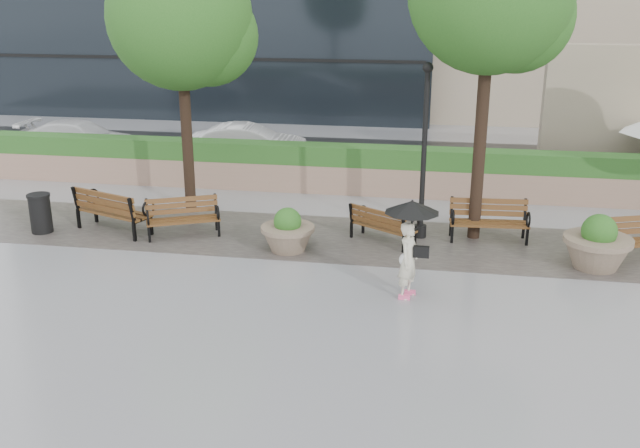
% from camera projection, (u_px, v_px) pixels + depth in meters
% --- Properties ---
extents(ground, '(100.00, 100.00, 0.00)m').
position_uv_depth(ground, '(353.00, 292.00, 13.75)').
color(ground, gray).
rests_on(ground, ground).
extents(cobble_strip, '(28.00, 3.20, 0.01)m').
position_uv_depth(cobble_strip, '(369.00, 240.00, 16.55)').
color(cobble_strip, '#383330').
rests_on(cobble_strip, ground).
extents(hedge_wall, '(24.00, 0.80, 1.35)m').
position_uv_depth(hedge_wall, '(385.00, 171.00, 20.08)').
color(hedge_wall, '#94735F').
rests_on(hedge_wall, ground).
extents(asphalt_street, '(40.00, 7.00, 0.00)m').
position_uv_depth(asphalt_street, '(395.00, 161.00, 24.02)').
color(asphalt_street, black).
rests_on(asphalt_street, ground).
extents(bench_0, '(2.09, 1.43, 1.05)m').
position_uv_depth(bench_0, '(114.00, 219.00, 17.05)').
color(bench_0, brown).
rests_on(bench_0, ground).
extents(bench_1, '(1.80, 1.31, 0.90)m').
position_uv_depth(bench_1, '(183.00, 226.00, 16.74)').
color(bench_1, brown).
rests_on(bench_1, ground).
extents(bench_2, '(1.65, 1.36, 0.84)m').
position_uv_depth(bench_2, '(382.00, 232.00, 16.32)').
color(bench_2, brown).
rests_on(bench_2, ground).
extents(bench_3, '(1.82, 0.83, 0.95)m').
position_uv_depth(bench_3, '(488.00, 229.00, 16.45)').
color(bench_3, brown).
rests_on(bench_3, ground).
extents(bench_4, '(1.85, 1.23, 0.93)m').
position_uv_depth(bench_4, '(638.00, 248.00, 15.28)').
color(bench_4, brown).
rests_on(bench_4, ground).
extents(planter_left, '(1.19, 1.19, 1.00)m').
position_uv_depth(planter_left, '(288.00, 234.00, 15.79)').
color(planter_left, '#7F6B56').
rests_on(planter_left, ground).
extents(planter_right, '(1.40, 1.40, 1.17)m').
position_uv_depth(planter_right, '(597.00, 247.00, 14.80)').
color(planter_right, '#7F6B56').
rests_on(planter_right, ground).
extents(trash_bin, '(0.54, 0.54, 0.90)m').
position_uv_depth(trash_bin, '(41.00, 214.00, 16.96)').
color(trash_bin, black).
rests_on(trash_bin, ground).
extents(lamppost, '(0.28, 0.28, 4.05)m').
position_uv_depth(lamppost, '(423.00, 163.00, 16.20)').
color(lamppost, black).
rests_on(lamppost, ground).
extents(tree_0, '(3.61, 3.54, 6.67)m').
position_uv_depth(tree_0, '(187.00, 23.00, 17.37)').
color(tree_0, black).
rests_on(tree_0, ground).
extents(car_left, '(4.19, 1.75, 1.21)m').
position_uv_depth(car_left, '(81.00, 139.00, 24.61)').
color(car_left, white).
rests_on(car_left, ground).
extents(car_right, '(4.09, 1.85, 1.30)m').
position_uv_depth(car_right, '(249.00, 144.00, 23.52)').
color(car_right, white).
rests_on(car_right, ground).
extents(pedestrian, '(1.03, 1.03, 1.88)m').
position_uv_depth(pedestrian, '(410.00, 239.00, 13.23)').
color(pedestrian, beige).
rests_on(pedestrian, ground).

